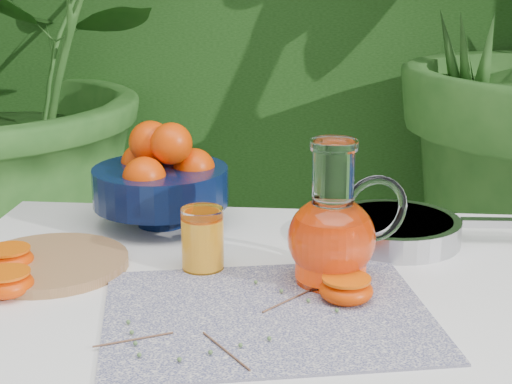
# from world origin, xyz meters

# --- Properties ---
(white_table) EXTENTS (1.00, 0.70, 0.75)m
(white_table) POSITION_xyz_m (0.06, -0.06, 0.67)
(white_table) COLOR white
(white_table) RESTS_ON ground
(placemat) EXTENTS (0.50, 0.43, 0.00)m
(placemat) POSITION_xyz_m (0.09, -0.19, 0.75)
(placemat) COLOR #0C1147
(placemat) RESTS_ON white_table
(cutting_board) EXTENTS (0.30, 0.30, 0.02)m
(cutting_board) POSITION_xyz_m (-0.27, -0.05, 0.76)
(cutting_board) COLOR #906541
(cutting_board) RESTS_ON white_table
(fruit_bowl) EXTENTS (0.30, 0.30, 0.19)m
(fruit_bowl) POSITION_xyz_m (-0.13, 0.17, 0.84)
(fruit_bowl) COLOR black
(fruit_bowl) RESTS_ON white_table
(juice_pitcher) EXTENTS (0.20, 0.17, 0.21)m
(juice_pitcher) POSITION_xyz_m (0.17, -0.07, 0.83)
(juice_pitcher) COLOR white
(juice_pitcher) RESTS_ON white_table
(juice_tumbler) EXTENTS (0.08, 0.08, 0.10)m
(juice_tumbler) POSITION_xyz_m (-0.03, -0.04, 0.80)
(juice_tumbler) COLOR white
(juice_tumbler) RESTS_ON white_table
(saute_pan) EXTENTS (0.40, 0.24, 0.04)m
(saute_pan) POSITION_xyz_m (0.28, 0.12, 0.77)
(saute_pan) COLOR #ACADB1
(saute_pan) RESTS_ON white_table
(orange_halves) EXTENTS (0.61, 0.18, 0.04)m
(orange_halves) POSITION_xyz_m (-0.14, -0.12, 0.77)
(orange_halves) COLOR #F44002
(orange_halves) RESTS_ON white_table
(thyme_sprigs) EXTENTS (0.31, 0.27, 0.01)m
(thyme_sprigs) POSITION_xyz_m (0.03, -0.24, 0.76)
(thyme_sprigs) COLOR brown
(thyme_sprigs) RESTS_ON white_table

